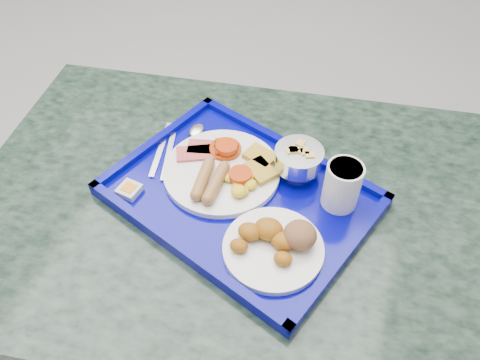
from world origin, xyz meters
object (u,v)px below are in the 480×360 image
object	(u,v)px
table	(246,253)
bread_plate	(277,243)
fruit_bowl	(299,158)
juice_cup	(342,184)
main_plate	(225,170)
tray	(240,196)

from	to	relation	value
table	bread_plate	xyz separation A→B (m)	(0.09, -0.10, 0.21)
fruit_bowl	juice_cup	bearing A→B (deg)	-26.21
table	fruit_bowl	xyz separation A→B (m)	(0.08, 0.09, 0.24)
fruit_bowl	bread_plate	bearing A→B (deg)	-86.46
main_plate	fruit_bowl	bearing A→B (deg)	20.02
main_plate	juice_cup	bearing A→B (deg)	0.89
table	tray	xyz separation A→B (m)	(-0.01, 0.00, 0.19)
bread_plate	juice_cup	xyz separation A→B (m)	(0.08, 0.14, 0.03)
bread_plate	juice_cup	bearing A→B (deg)	59.82
main_plate	bread_plate	size ratio (longest dim) A/B	1.33
table	main_plate	xyz separation A→B (m)	(-0.06, 0.04, 0.21)
table	tray	distance (m)	0.19
tray	main_plate	xyz separation A→B (m)	(-0.05, 0.04, 0.02)
fruit_bowl	main_plate	bearing A→B (deg)	-159.98
tray	juice_cup	world-z (taller)	juice_cup
tray	bread_plate	size ratio (longest dim) A/B	3.21
fruit_bowl	juice_cup	distance (m)	0.11
bread_plate	fruit_bowl	xyz separation A→B (m)	(-0.01, 0.19, 0.03)
main_plate	table	bearing A→B (deg)	-34.00
fruit_bowl	juice_cup	world-z (taller)	juice_cup
tray	main_plate	distance (m)	0.06
bread_plate	juice_cup	distance (m)	0.17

